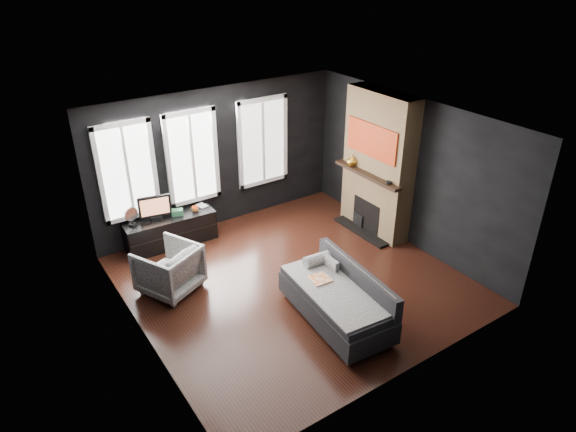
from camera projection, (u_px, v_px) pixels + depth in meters
floor at (293, 281)px, 8.48m from camera, size 5.00×5.00×0.00m
ceiling at (294, 123)px, 7.22m from camera, size 5.00×5.00×0.00m
wall_back at (219, 158)px, 9.69m from camera, size 5.00×0.02×2.70m
wall_left at (134, 257)px, 6.62m from camera, size 0.02×5.00×2.70m
wall_right at (410, 172)px, 9.08m from camera, size 0.02×5.00×2.70m
windows at (193, 109)px, 8.95m from camera, size 4.00×0.16×1.76m
fireplace at (378, 164)px, 9.42m from camera, size 0.70×1.62×2.70m
sofa at (336, 297)px, 7.41m from camera, size 1.12×1.99×0.82m
stripe_pillow at (331, 267)px, 7.77m from camera, size 0.07×0.30×0.30m
armchair at (169, 267)px, 8.07m from camera, size 1.09×1.07×0.86m
media_console at (170, 230)px, 9.40m from camera, size 1.67×0.58×0.57m
monitor at (155, 206)px, 9.07m from camera, size 0.59×0.23×0.52m
desk_fan at (131, 216)px, 8.91m from camera, size 0.31×0.31×0.36m
mug at (195, 208)px, 9.43m from camera, size 0.14×0.12×0.13m
book at (198, 202)px, 9.55m from camera, size 0.15×0.05×0.21m
storage_box at (177, 212)px, 9.31m from camera, size 0.24×0.20×0.11m
mantel_vase at (352, 160)px, 9.64m from camera, size 0.25×0.25×0.20m
mantel_clock at (389, 182)px, 8.95m from camera, size 0.12×0.12×0.04m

